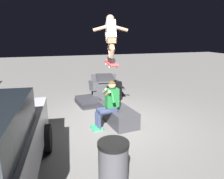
% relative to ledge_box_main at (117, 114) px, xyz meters
% --- Properties ---
extents(ground_plane, '(40.00, 40.00, 0.00)m').
position_rel_ledge_box_main_xyz_m(ground_plane, '(-0.15, 0.07, -0.22)').
color(ground_plane, slate).
extents(ledge_box_main, '(1.60, 0.82, 0.44)m').
position_rel_ledge_box_main_xyz_m(ledge_box_main, '(0.00, 0.00, 0.00)').
color(ledge_box_main, '#38383D').
rests_on(ledge_box_main, ground).
extents(person_sitting_on_ledge, '(0.60, 0.77, 1.28)m').
position_rel_ledge_box_main_xyz_m(person_sitting_on_ledge, '(-0.29, 0.34, 0.48)').
color(person_sitting_on_ledge, '#2D3856').
rests_on(person_sitting_on_ledge, ground).
extents(skateboard, '(1.04, 0.32, 0.13)m').
position_rel_ledge_box_main_xyz_m(skateboard, '(-0.28, 0.26, 1.50)').
color(skateboard, '#B72D2D').
extents(skater_airborne, '(0.63, 0.89, 1.12)m').
position_rel_ledge_box_main_xyz_m(skater_airborne, '(-0.23, 0.25, 2.19)').
color(skater_airborne, black).
extents(kicker_ramp, '(1.18, 0.98, 0.32)m').
position_rel_ledge_box_main_xyz_m(kicker_ramp, '(1.77, 0.45, -0.17)').
color(kicker_ramp, '#28282D').
rests_on(kicker_ramp, ground).
extents(picnic_table_back, '(1.89, 1.59, 0.75)m').
position_rel_ledge_box_main_xyz_m(picnic_table_back, '(2.83, -0.41, 0.28)').
color(picnic_table_back, '#38383D').
rests_on(picnic_table_back, ground).
extents(trash_bin, '(0.48, 0.48, 0.92)m').
position_rel_ledge_box_main_xyz_m(trash_bin, '(-2.77, 0.96, 0.24)').
color(trash_bin, '#47474C').
rests_on(trash_bin, ground).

